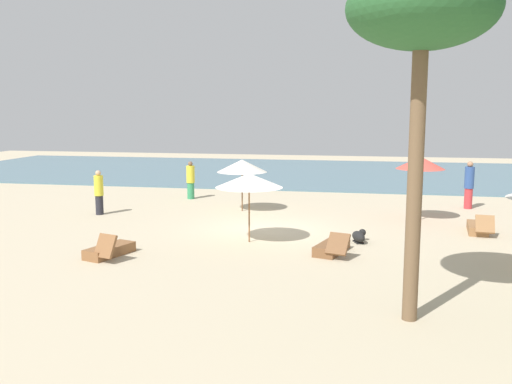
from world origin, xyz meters
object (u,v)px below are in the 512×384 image
lounger_2 (109,250)px  dog (359,236)px  person_2 (469,185)px  umbrella_2 (420,163)px  person_0 (99,192)px  lounger_0 (478,228)px  umbrella_3 (242,166)px  palm_2 (422,15)px  umbrella_0 (249,180)px  person_1 (191,180)px  lounger_1 (332,247)px

lounger_2 → dog: bearing=23.5°
person_2 → umbrella_2: bearing=-127.4°
lounger_2 → person_0: size_ratio=1.02×
umbrella_2 → lounger_0: size_ratio=1.33×
umbrella_3 → person_2: 9.19m
umbrella_2 → dog: umbrella_2 is taller
umbrella_3 → person_0: bearing=-161.3°
person_2 → palm_2: (-3.26, -12.87, 4.73)m
palm_2 → umbrella_0: bearing=127.5°
umbrella_3 → person_1: umbrella_3 is taller
umbrella_0 → person_1: bearing=119.3°
umbrella_0 → dog: size_ratio=2.65×
palm_2 → lounger_1: bearing=110.3°
umbrella_2 → palm_2: size_ratio=0.35×
lounger_1 → person_0: (-9.07, 4.14, 0.69)m
person_2 → palm_2: bearing=-104.2°
dog → lounger_0: bearing=28.7°
lounger_2 → person_1: person_1 is taller
dog → lounger_2: bearing=-156.5°
lounger_1 → lounger_0: bearing=37.8°
person_0 → palm_2: 14.81m
lounger_1 → person_2: person_2 is taller
dog → umbrella_3: bearing=135.9°
lounger_2 → dog: size_ratio=2.17×
umbrella_2 → person_0: (-11.87, -1.11, -1.24)m
lounger_2 → dog: lounger_2 is taller
umbrella_3 → dog: 6.60m
person_2 → dog: (-4.28, -6.69, -0.78)m
lounger_1 → person_1: size_ratio=1.06×
palm_2 → lounger_0: bearing=71.3°
umbrella_2 → lounger_2: umbrella_2 is taller
person_1 → dog: bearing=-42.8°
umbrella_0 → person_1: 8.67m
person_0 → person_1: bearing=61.5°
person_1 → dog: (7.49, -6.94, -0.65)m
dog → palm_2: bearing=-80.6°
person_0 → person_1: 4.83m
lounger_1 → dog: size_ratio=2.24×
umbrella_3 → lounger_1: 7.24m
umbrella_3 → dog: size_ratio=2.57×
lounger_0 → lounger_1: (-4.55, -3.53, 0.00)m
umbrella_0 → person_2: bearing=43.8°
umbrella_3 → dog: (4.60, -4.46, -1.61)m
umbrella_3 → lounger_1: bearing=-56.7°
umbrella_3 → lounger_2: 7.86m
person_1 → person_2: (11.77, -0.25, 0.13)m
lounger_2 → person_2: size_ratio=0.90×
person_0 → person_1: (2.31, 4.24, -0.01)m
lounger_0 → lounger_1: bearing=-142.2°
lounger_0 → dog: bearing=-151.3°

